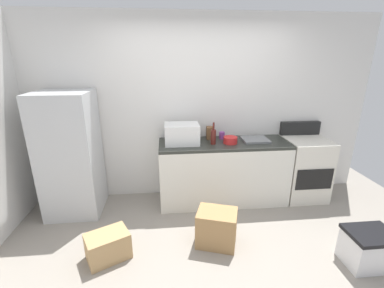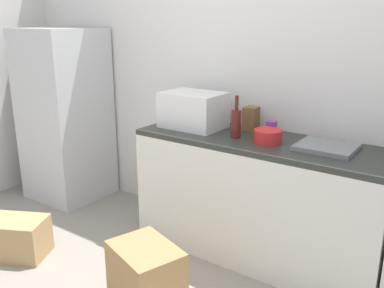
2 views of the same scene
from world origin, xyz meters
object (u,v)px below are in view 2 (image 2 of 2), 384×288
Objects in this scene: knife_block at (251,119)px; cardboard_box_large at (146,278)px; cardboard_box_medium at (17,238)px; coffee_mug at (271,128)px; refrigerator at (65,115)px; wine_bottle at (236,122)px; mixing_bowl at (268,136)px; microwave at (193,110)px.

cardboard_box_large is (-0.09, -1.11, -0.78)m from knife_block.
cardboard_box_large is 1.02× the size of cardboard_box_medium.
coffee_mug is at bearing 76.51° from cardboard_box_large.
refrigerator is 3.76× the size of cardboard_box_large.
wine_bottle is at bearing 83.65° from cardboard_box_large.
mixing_bowl reaches higher than cardboard_box_medium.
wine_bottle is at bearing 37.79° from cardboard_box_medium.
microwave is 2.42× the size of mixing_bowl.
cardboard_box_large is at bearing -110.75° from mixing_bowl.
microwave is 1.63m from cardboard_box_medium.
refrigerator reaches higher than coffee_mug.
coffee_mug is (2.05, 0.21, 0.14)m from refrigerator.
coffee_mug is 0.56× the size of knife_block.
knife_block is 0.95× the size of mixing_bowl.
wine_bottle is 0.25m from mixing_bowl.
cardboard_box_large is (-0.34, -0.89, -0.74)m from mixing_bowl.
microwave reaches higher than mixing_bowl.
coffee_mug is at bearing 53.47° from wine_bottle.
microwave reaches higher than cardboard_box_large.
refrigerator reaches higher than microwave.
mixing_bowl is at bearing 0.06° from refrigerator.
knife_block is at bearing 91.15° from wine_bottle.
wine_bottle is 0.69× the size of cardboard_box_large.
knife_block is at bearing 43.87° from cardboard_box_medium.
refrigerator is 3.54× the size of microwave.
coffee_mug is at bearing 40.09° from cardboard_box_medium.
refrigerator reaches higher than knife_block.
microwave is 1.53× the size of wine_bottle.
refrigerator is 9.04× the size of knife_block.
wine_bottle reaches higher than coffee_mug.
refrigerator is at bearing -177.44° from microwave.
mixing_bowl is at bearing -41.91° from knife_block.
microwave is 1.06× the size of cardboard_box_large.
coffee_mug is at bearing 108.96° from mixing_bowl.
wine_bottle is 3.00× the size of coffee_mug.
knife_block is 1.36m from cardboard_box_large.
wine_bottle reaches higher than knife_block.
refrigerator reaches higher than cardboard_box_medium.
knife_block is 0.33m from mixing_bowl.
microwave is at bearing 51.21° from cardboard_box_medium.
coffee_mug is 1.36m from cardboard_box_large.
cardboard_box_medium is at bearing -174.66° from cardboard_box_large.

